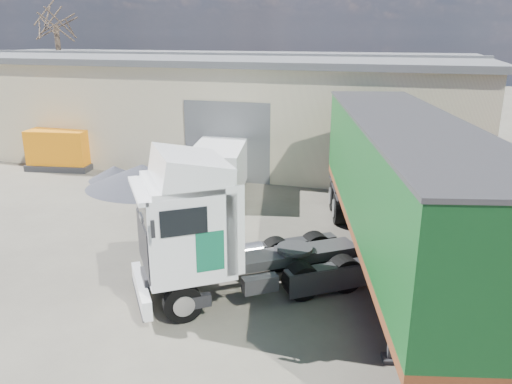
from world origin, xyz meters
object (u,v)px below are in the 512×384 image
(panel_van, at_px, (220,168))
(tractor_unit, at_px, (215,236))
(box_trailer, at_px, (402,181))
(bare_tree, at_px, (54,10))
(orange_skip, at_px, (62,151))

(panel_van, bearing_deg, tractor_unit, -81.70)
(box_trailer, bearing_deg, bare_tree, 130.32)
(tractor_unit, relative_size, box_trailer, 0.44)
(orange_skip, bearing_deg, bare_tree, 116.59)
(bare_tree, bearing_deg, panel_van, -35.60)
(panel_van, xyz_separation_m, orange_skip, (-8.88, 1.43, -0.20))
(bare_tree, height_order, box_trailer, bare_tree)
(bare_tree, distance_m, box_trailer, 29.61)
(box_trailer, distance_m, orange_skip, 17.72)
(orange_skip, bearing_deg, tractor_unit, -48.48)
(bare_tree, height_order, panel_van, bare_tree)
(orange_skip, bearing_deg, box_trailer, -32.25)
(tractor_unit, bearing_deg, panel_van, 163.94)
(bare_tree, xyz_separation_m, orange_skip, (7.37, -10.20, -7.07))
(tractor_unit, xyz_separation_m, panel_van, (-3.01, 8.28, -0.59))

